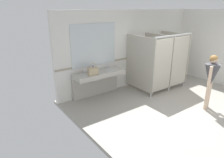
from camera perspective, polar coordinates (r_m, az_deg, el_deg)
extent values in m
cube|color=#9E998E|center=(6.25, 22.83, -8.97)|extent=(6.01, 6.09, 0.10)
cube|color=silver|center=(7.49, 5.87, 8.58)|extent=(6.01, 0.12, 2.72)
cube|color=#9E937F|center=(7.51, 6.11, 6.19)|extent=(6.01, 0.01, 0.06)
cube|color=#B2ADA3|center=(6.37, -3.52, 1.44)|extent=(1.68, 0.55, 0.14)
cube|color=#B2ADA3|center=(6.71, -4.54, -1.56)|extent=(1.68, 0.08, 0.72)
cube|color=beige|center=(6.14, -6.69, 0.82)|extent=(0.42, 0.31, 0.11)
cylinder|color=silver|center=(6.29, -7.70, 2.24)|extent=(0.04, 0.04, 0.11)
cylinder|color=silver|center=(6.23, -7.48, 2.52)|extent=(0.03, 0.11, 0.03)
sphere|color=silver|center=(6.34, -7.18, 2.16)|extent=(0.04, 0.04, 0.04)
cube|color=beige|center=(6.57, -0.29, 2.21)|extent=(0.42, 0.31, 0.11)
cylinder|color=silver|center=(6.71, -1.37, 3.52)|extent=(0.04, 0.04, 0.11)
cylinder|color=silver|center=(6.65, -1.11, 3.78)|extent=(0.03, 0.11, 0.03)
sphere|color=silver|center=(6.76, -0.93, 3.43)|extent=(0.04, 0.04, 0.04)
cube|color=silver|center=(6.40, -5.08, 9.53)|extent=(1.58, 0.02, 1.30)
cube|color=#B2AD9E|center=(6.81, 7.78, 4.44)|extent=(0.03, 1.32, 1.79)
cylinder|color=silver|center=(6.73, 10.91, -4.58)|extent=(0.05, 0.05, 0.12)
cube|color=#B2AD9E|center=(7.42, 12.70, 5.40)|extent=(0.03, 1.32, 1.79)
cylinder|color=silver|center=(7.35, 15.62, -2.86)|extent=(0.05, 0.05, 0.12)
cube|color=#B2AD9E|center=(8.08, 16.87, 6.17)|extent=(0.03, 1.32, 1.79)
cylinder|color=silver|center=(8.01, 19.56, -1.40)|extent=(0.05, 0.05, 0.12)
cube|color=#B2AD9E|center=(6.71, 14.20, 3.77)|extent=(0.79, 0.03, 1.69)
cube|color=#B2AD9E|center=(7.38, 18.62, 4.75)|extent=(0.79, 0.03, 1.69)
cube|color=#B7BABF|center=(6.86, 17.26, 11.68)|extent=(1.80, 0.04, 0.04)
cylinder|color=beige|center=(6.49, 25.54, -4.04)|extent=(0.11, 0.11, 0.77)
cylinder|color=beige|center=(6.33, 25.27, -4.60)|extent=(0.11, 0.11, 0.77)
cone|color=#47474C|center=(6.21, 26.20, 0.76)|extent=(0.51, 0.51, 0.67)
cube|color=#47474C|center=(6.13, 26.63, 3.44)|extent=(0.45, 0.30, 0.10)
cylinder|color=beige|center=(6.42, 26.65, 2.07)|extent=(0.08, 0.08, 0.49)
cylinder|color=beige|center=(5.96, 25.98, 0.94)|extent=(0.08, 0.08, 0.49)
sphere|color=beige|center=(6.09, 26.86, 4.93)|extent=(0.21, 0.21, 0.21)
sphere|color=olive|center=(6.09, 26.79, 5.08)|extent=(0.21, 0.21, 0.21)
cube|color=tan|center=(6.05, -5.40, 2.14)|extent=(0.32, 0.14, 0.21)
torus|color=tan|center=(6.01, -5.44, 3.47)|extent=(0.24, 0.02, 0.24)
cylinder|color=#D899B2|center=(6.40, -5.35, 2.83)|extent=(0.07, 0.07, 0.15)
cylinder|color=black|center=(6.38, -5.37, 3.63)|extent=(0.03, 0.03, 0.04)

